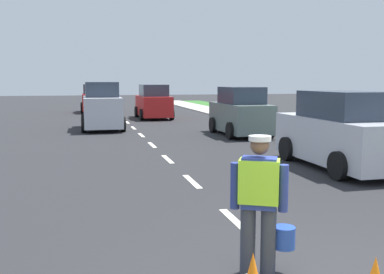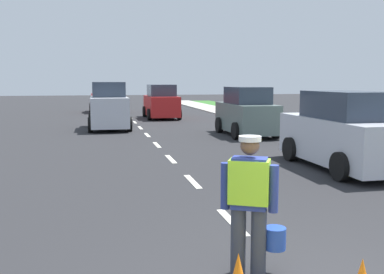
{
  "view_description": "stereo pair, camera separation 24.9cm",
  "coord_description": "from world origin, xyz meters",
  "views": [
    {
      "loc": [
        -2.38,
        -3.97,
        2.29
      ],
      "look_at": [
        -0.13,
        5.19,
        1.1
      ],
      "focal_mm": 41.55,
      "sensor_mm": 36.0,
      "label": 1
    },
    {
      "loc": [
        -2.14,
        -4.02,
        2.29
      ],
      "look_at": [
        -0.13,
        5.19,
        1.1
      ],
      "focal_mm": 41.55,
      "sensor_mm": 36.0,
      "label": 2
    }
  ],
  "objects": [
    {
      "name": "car_parked_far",
      "position": [
        4.1,
        13.75,
        0.95
      ],
      "size": [
        1.89,
        3.9,
        2.04
      ],
      "color": "slate",
      "rests_on": "ground"
    },
    {
      "name": "sidewalk_right",
      "position": [
        7.2,
        10.0,
        0.0
      ],
      "size": [
        2.4,
        72.0,
        0.14
      ],
      "primitive_type": "cube",
      "color": "#B2ADA3",
      "rests_on": "ground"
    },
    {
      "name": "car_oncoming_third",
      "position": [
        -1.6,
        29.48,
        0.95
      ],
      "size": [
        1.87,
        3.82,
        2.05
      ],
      "color": "red",
      "rests_on": "ground"
    },
    {
      "name": "car_oncoming_second",
      "position": [
        -1.5,
        17.49,
        1.04
      ],
      "size": [
        1.95,
        3.87,
        2.24
      ],
      "color": "silver",
      "rests_on": "ground"
    },
    {
      "name": "ground_plane",
      "position": [
        0.0,
        21.0,
        0.0
      ],
      "size": [
        96.0,
        96.0,
        0.0
      ],
      "primitive_type": "plane",
      "color": "#28282B"
    },
    {
      "name": "car_parked_curbside",
      "position": [
        4.19,
        6.36,
        0.94
      ],
      "size": [
        1.92,
        4.36,
        2.03
      ],
      "color": "silver",
      "rests_on": "ground"
    },
    {
      "name": "lane_center_line",
      "position": [
        0.0,
        25.2,
        0.0
      ],
      "size": [
        0.14,
        46.4,
        0.01
      ],
      "color": "silver",
      "rests_on": "ground"
    },
    {
      "name": "car_outgoing_far",
      "position": [
        1.84,
        23.06,
        0.96
      ],
      "size": [
        1.99,
        4.09,
        2.07
      ],
      "color": "red",
      "rests_on": "ground"
    },
    {
      "name": "road_worker",
      "position": [
        -0.39,
        0.74,
        0.93
      ],
      "size": [
        0.75,
        0.46,
        1.67
      ],
      "color": "#383D4C",
      "rests_on": "ground"
    }
  ]
}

